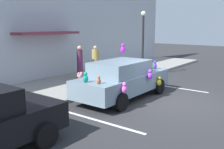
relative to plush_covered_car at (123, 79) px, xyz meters
name	(u,v)px	position (x,y,z in m)	size (l,w,h in m)	color
ground_plane	(169,102)	(0.60, -1.76, -0.80)	(60.00, 60.00, 0.00)	#2D2D30
sidewalk	(77,83)	(0.60, 3.24, -0.73)	(24.00, 4.00, 0.15)	gray
storefront_building	(46,20)	(0.59, 5.38, 2.39)	(24.00, 1.25, 6.40)	#B2B7C1
parking_stripe_front	(171,87)	(2.95, -0.76, -0.80)	(0.12, 3.60, 0.01)	silver
parking_stripe_rear	(96,120)	(-2.60, -0.76, -0.80)	(0.12, 3.60, 0.01)	silver
plush_covered_car	(123,79)	(0.00, 0.00, 0.00)	(4.66, 2.06, 2.15)	gray
teddy_bear_on_sidewalk	(80,81)	(-0.26, 2.16, -0.31)	(0.38, 0.32, 0.73)	pink
street_lamp_post	(143,35)	(4.49, 1.74, 1.56)	(0.28, 0.28, 3.58)	black
pedestrian_near_shopfront	(80,63)	(1.33, 3.72, 0.17)	(0.31, 0.31, 1.74)	#532244
pedestrian_walking_past	(95,62)	(2.33, 3.48, 0.12)	(0.40, 0.40, 1.69)	#9E884B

